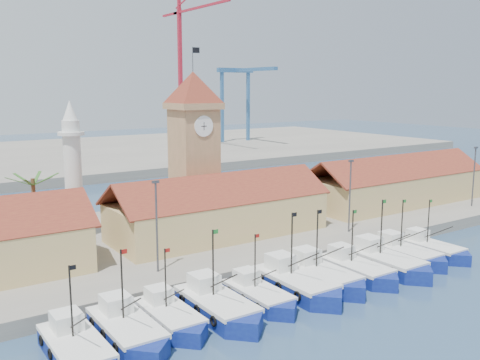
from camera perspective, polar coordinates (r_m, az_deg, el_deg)
ground at (r=51.17m, az=9.95°, el=-12.38°), size 400.00×400.00×0.00m
quay at (r=69.20m, az=-3.99°, el=-5.65°), size 140.00×32.00×1.50m
terminal at (r=148.72m, az=-20.85°, el=2.19°), size 240.00×80.00×2.00m
boat_0 at (r=41.47m, az=-16.96°, el=-17.08°), size 3.50×9.60×7.26m
boat_1 at (r=43.31m, az=-11.83°, el=-15.60°), size 3.63×9.93×7.52m
boat_2 at (r=45.22m, az=-7.38°, el=-14.43°), size 3.26×8.92×6.75m
boat_3 at (r=46.55m, az=-2.23°, el=-13.47°), size 3.79×10.38×7.86m
boat_4 at (r=49.05m, az=2.16°, el=-12.37°), size 3.22×8.83×6.68m
boat_5 at (r=51.58m, az=6.18°, el=-11.10°), size 3.91×10.71×8.10m
boat_6 at (r=54.01m, az=8.82°, el=-10.21°), size 3.78×10.36×7.84m
boat_7 at (r=56.62m, az=12.42°, el=-9.43°), size 3.54×9.69×7.33m
boat_8 at (r=59.37m, az=15.40°, el=-8.57°), size 3.85×10.55×7.98m
boat_9 at (r=63.05m, az=17.36°, el=-7.65°), size 3.53×9.67×7.32m
boat_10 at (r=66.03m, az=19.88°, el=-7.04°), size 3.31×9.08×6.87m
hall_center at (r=65.06m, az=-2.25°, el=-3.70°), size 27.04×10.13×7.61m
hall_right at (r=85.93m, az=16.20°, el=-0.75°), size 31.20×10.13×7.61m
clock_tower at (r=68.80m, az=-4.93°, el=3.76°), size 5.80×5.80×22.70m
minaret at (r=65.14m, az=-17.39°, el=1.02°), size 3.00×3.00×16.30m
palm_tree at (r=62.62m, az=-21.07°, el=-2.78°), size 5.60×5.03×8.39m
lamp_posts at (r=58.31m, az=2.30°, el=-2.79°), size 80.70×0.25×9.03m
crane_red_right at (r=155.49m, az=-6.10°, el=12.98°), size 1.00×36.20×45.99m
gantry at (r=169.70m, az=0.12°, el=10.15°), size 13.00×22.00×23.20m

